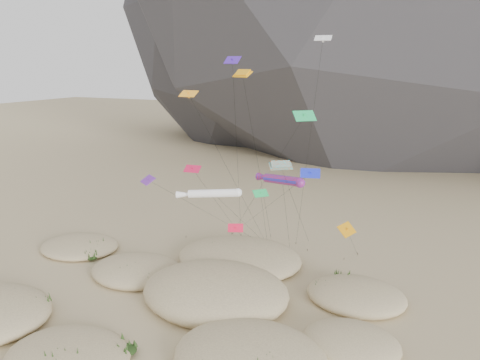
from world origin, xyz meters
name	(u,v)px	position (x,y,z in m)	size (l,w,h in m)	color
ground	(181,323)	(0.00, 0.00, 0.00)	(500.00, 500.00, 0.00)	#CCB789
dunes	(188,294)	(-1.74, 4.37, 0.74)	(50.46, 37.79, 4.51)	#CCB789
dune_grass	(186,293)	(-1.95, 4.40, 0.84)	(40.73, 29.18, 1.49)	black
kite_stakes	(277,244)	(1.65, 23.89, 0.15)	(25.09, 4.56, 0.30)	#3F2D1E
rainbow_tube_kite	(281,180)	(5.86, 13.07, 12.72)	(7.17, 12.10, 13.59)	red
white_tube_kite	(210,194)	(-0.92, 8.52, 11.45)	(7.50, 18.05, 12.20)	white
orange_parafoil	(243,76)	(-0.34, 16.15, 24.29)	(2.82, 11.17, 25.06)	#FFA80D
multi_parafoil	(281,167)	(7.33, 8.94, 15.23)	(3.21, 19.73, 15.88)	#DB4F17
delta_kites	(250,150)	(2.67, 11.55, 16.20)	(27.17, 21.52, 28.66)	red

